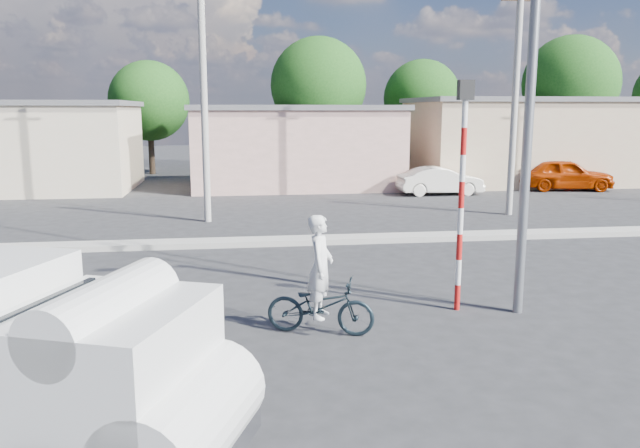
{
  "coord_description": "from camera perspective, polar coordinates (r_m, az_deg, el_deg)",
  "views": [
    {
      "loc": [
        -0.99,
        -9.65,
        3.82
      ],
      "look_at": [
        0.85,
        3.98,
        1.3
      ],
      "focal_mm": 35.0,
      "sensor_mm": 36.0,
      "label": 1
    }
  ],
  "objects": [
    {
      "name": "car_red",
      "position": [
        32.32,
        21.46,
        4.24
      ],
      "size": [
        4.69,
        2.5,
        1.52
      ],
      "primitive_type": "imported",
      "rotation": [
        0.0,
        0.0,
        1.41
      ],
      "color": "#9A2800",
      "rests_on": "ground"
    },
    {
      "name": "building_row",
      "position": [
        31.76,
        -3.94,
        7.33
      ],
      "size": [
        37.8,
        7.3,
        4.44
      ],
      "color": "beige",
      "rests_on": "ground"
    },
    {
      "name": "streetlight",
      "position": [
        12.05,
        18.2,
        15.32
      ],
      "size": [
        2.34,
        0.22,
        9.0
      ],
      "color": "slate",
      "rests_on": "ground"
    },
    {
      "name": "cyclist",
      "position": [
        10.71,
        0.04,
        -5.48
      ],
      "size": [
        0.61,
        0.75,
        1.79
      ],
      "primitive_type": "imported",
      "rotation": [
        0.0,
        0.0,
        1.25
      ],
      "color": "white",
      "rests_on": "ground"
    },
    {
      "name": "traffic_pole",
      "position": [
        11.97,
        12.87,
        4.25
      ],
      "size": [
        0.28,
        0.18,
        4.36
      ],
      "color": "red",
      "rests_on": "ground"
    },
    {
      "name": "median",
      "position": [
        18.07,
        -4.39,
        -1.59
      ],
      "size": [
        40.0,
        0.8,
        0.16
      ],
      "primitive_type": "cube",
      "color": "#99968E",
      "rests_on": "ground"
    },
    {
      "name": "utility_poles",
      "position": [
        22.06,
        3.45,
        11.02
      ],
      "size": [
        35.4,
        0.24,
        8.0
      ],
      "color": "#99968E",
      "rests_on": "ground"
    },
    {
      "name": "ground_plane",
      "position": [
        10.43,
        -1.74,
        -11.12
      ],
      "size": [
        120.0,
        120.0,
        0.0
      ],
      "primitive_type": "plane",
      "color": "#262628",
      "rests_on": "ground"
    },
    {
      "name": "car_cream",
      "position": [
        28.98,
        10.92,
        3.9
      ],
      "size": [
        3.86,
        1.4,
        1.27
      ],
      "primitive_type": "imported",
      "rotation": [
        0.0,
        0.0,
        1.59
      ],
      "color": "white",
      "rests_on": "ground"
    },
    {
      "name": "bicycle",
      "position": [
        10.83,
        0.04,
        -7.51
      ],
      "size": [
        1.98,
        1.21,
        0.98
      ],
      "primitive_type": "imported",
      "rotation": [
        0.0,
        0.0,
        1.25
      ],
      "color": "black",
      "rests_on": "ground"
    },
    {
      "name": "tree_row",
      "position": [
        39.12,
        4.87,
        12.03
      ],
      "size": [
        51.24,
        7.43,
        8.42
      ],
      "color": "#38281E",
      "rests_on": "ground"
    }
  ]
}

